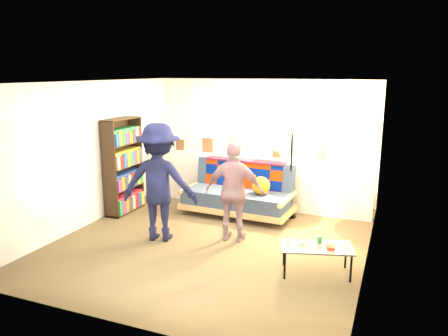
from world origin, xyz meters
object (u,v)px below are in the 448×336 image
at_px(bookshelf, 123,169).
at_px(person_right, 234,192).
at_px(floor_lamp, 292,153).
at_px(futon_sofa, 240,193).
at_px(person_left, 159,182).
at_px(coffee_table, 317,248).

bearing_deg(bookshelf, person_right, -13.16).
bearing_deg(floor_lamp, person_right, -111.19).
relative_size(futon_sofa, person_right, 1.32).
relative_size(bookshelf, person_right, 1.13).
xyz_separation_m(bookshelf, person_left, (1.29, -0.93, 0.10)).
bearing_deg(futon_sofa, coffee_table, -47.20).
distance_m(floor_lamp, person_right, 1.56).
bearing_deg(person_left, floor_lamp, -146.22).
relative_size(floor_lamp, person_left, 0.91).
bearing_deg(futon_sofa, person_right, -73.76).
relative_size(futon_sofa, bookshelf, 1.17).
bearing_deg(bookshelf, coffee_table, -18.18).
bearing_deg(person_left, coffee_table, 159.16).
height_order(futon_sofa, bookshelf, bookshelf).
bearing_deg(person_right, futon_sofa, -81.44).
xyz_separation_m(futon_sofa, bookshelf, (-2.03, -0.64, 0.41)).
height_order(bookshelf, coffee_table, bookshelf).
distance_m(futon_sofa, bookshelf, 2.16).
xyz_separation_m(bookshelf, coffee_table, (3.76, -1.24, -0.45)).
height_order(bookshelf, person_right, bookshelf).
height_order(futon_sofa, coffee_table, futon_sofa).
bearing_deg(person_right, coffee_table, 146.20).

